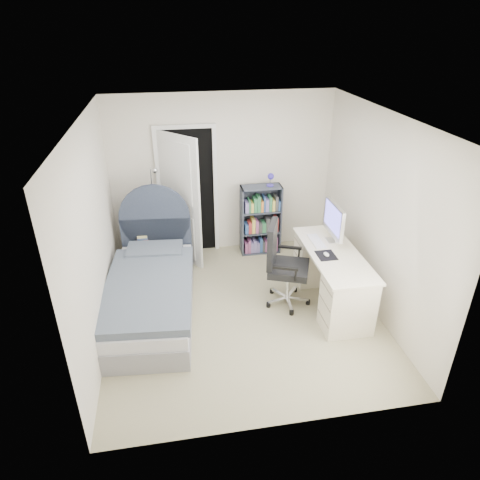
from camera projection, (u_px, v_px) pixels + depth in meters
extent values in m
cube|color=gray|center=(243.00, 313.00, 5.62)|extent=(3.40, 3.60, 0.05)
cube|color=white|center=(244.00, 115.00, 4.44)|extent=(3.40, 3.60, 0.05)
cube|color=silver|center=(222.00, 175.00, 6.62)|extent=(3.40, 0.05, 2.50)
cube|color=silver|center=(283.00, 322.00, 3.44)|extent=(3.40, 0.05, 2.50)
cube|color=silver|center=(91.00, 237.00, 4.77)|extent=(0.05, 3.60, 2.50)
cube|color=silver|center=(380.00, 215.00, 5.29)|extent=(0.05, 3.60, 2.50)
cube|color=black|center=(188.00, 193.00, 6.63)|extent=(0.80, 0.01, 2.00)
cube|color=white|center=(160.00, 195.00, 6.54)|extent=(0.06, 0.06, 2.00)
cube|color=white|center=(216.00, 192.00, 6.67)|extent=(0.06, 0.06, 2.00)
cube|color=white|center=(184.00, 126.00, 6.13)|extent=(0.92, 0.06, 0.06)
cube|color=white|center=(180.00, 201.00, 6.33)|extent=(0.56, 0.63, 2.00)
cube|color=gray|center=(152.00, 305.00, 5.50)|extent=(1.20, 2.22, 0.28)
cube|color=silver|center=(150.00, 291.00, 5.40)|extent=(1.18, 2.18, 0.17)
cube|color=slate|center=(148.00, 287.00, 5.24)|extent=(1.21, 1.91, 0.11)
cube|color=slate|center=(155.00, 251.00, 6.01)|extent=(0.80, 0.49, 0.13)
cube|color=#333B4E|center=(158.00, 244.00, 6.35)|extent=(1.02, 0.15, 0.86)
cylinder|color=#333B4E|center=(155.00, 218.00, 6.15)|extent=(1.02, 0.15, 1.02)
cylinder|color=tan|center=(136.00, 260.00, 6.28)|extent=(0.04, 0.04, 0.51)
cylinder|color=tan|center=(137.00, 249.00, 6.58)|extent=(0.04, 0.04, 0.51)
cylinder|color=tan|center=(160.00, 258.00, 6.33)|extent=(0.04, 0.04, 0.51)
cylinder|color=tan|center=(159.00, 247.00, 6.63)|extent=(0.04, 0.04, 0.51)
cube|color=tan|center=(146.00, 240.00, 6.35)|extent=(0.40, 0.40, 0.03)
cube|color=tan|center=(149.00, 258.00, 6.49)|extent=(0.36, 0.36, 0.02)
cube|color=#B24C33|center=(143.00, 238.00, 6.33)|extent=(0.16, 0.22, 0.03)
cube|color=#3F598C|center=(143.00, 236.00, 6.31)|extent=(0.15, 0.21, 0.03)
cube|color=#D8CC7F|center=(142.00, 235.00, 6.30)|extent=(0.14, 0.20, 0.03)
cylinder|color=silver|center=(159.00, 257.00, 6.84)|extent=(0.22, 0.22, 0.02)
cylinder|color=silver|center=(155.00, 215.00, 6.49)|extent=(0.02, 0.02, 1.49)
sphere|color=silver|center=(155.00, 170.00, 6.13)|extent=(0.09, 0.09, 0.09)
cube|color=#3A414F|center=(242.00, 221.00, 6.74)|extent=(0.02, 0.27, 1.13)
cube|color=#3A414F|center=(279.00, 218.00, 6.84)|extent=(0.02, 0.27, 1.13)
cube|color=#3A414F|center=(261.00, 187.00, 6.53)|extent=(0.63, 0.27, 0.02)
cube|color=#3A414F|center=(260.00, 250.00, 7.05)|extent=(0.63, 0.27, 0.02)
cube|color=#3A414F|center=(259.00, 216.00, 6.90)|extent=(0.63, 0.01, 1.13)
cube|color=#3A414F|center=(260.00, 231.00, 6.88)|extent=(0.59, 0.25, 0.02)
cube|color=#3A414F|center=(261.00, 211.00, 6.72)|extent=(0.59, 0.25, 0.02)
cylinder|color=#3729B3|center=(270.00, 185.00, 6.54)|extent=(0.11, 0.11, 0.02)
cylinder|color=silver|center=(270.00, 181.00, 6.51)|extent=(0.01, 0.01, 0.14)
sphere|color=#3729B3|center=(271.00, 176.00, 6.45)|extent=(0.10, 0.10, 0.10)
cube|color=#994C7F|center=(246.00, 246.00, 6.95)|extent=(0.05, 0.19, 0.17)
cube|color=#994C7F|center=(249.00, 245.00, 6.94)|extent=(0.04, 0.19, 0.22)
cube|color=#7F72B2|center=(251.00, 246.00, 6.96)|extent=(0.04, 0.19, 0.18)
cube|color=#7F72B2|center=(254.00, 245.00, 6.96)|extent=(0.05, 0.19, 0.20)
cube|color=#7F72B2|center=(257.00, 246.00, 6.98)|extent=(0.04, 0.19, 0.16)
cube|color=#335999|center=(260.00, 244.00, 6.97)|extent=(0.04, 0.19, 0.23)
cube|color=#3F3F3F|center=(263.00, 245.00, 6.99)|extent=(0.03, 0.19, 0.17)
cube|color=#994C7F|center=(265.00, 244.00, 6.99)|extent=(0.03, 0.19, 0.19)
cube|color=#7F72B2|center=(268.00, 244.00, 7.00)|extent=(0.04, 0.19, 0.18)
cube|color=orange|center=(270.00, 243.00, 7.00)|extent=(0.03, 0.19, 0.22)
cube|color=orange|center=(272.00, 242.00, 6.99)|extent=(0.02, 0.19, 0.25)
cube|color=#994C7F|center=(275.00, 242.00, 7.00)|extent=(0.05, 0.19, 0.23)
cube|color=#335999|center=(246.00, 228.00, 6.79)|extent=(0.05, 0.19, 0.15)
cube|color=#B23333|center=(249.00, 226.00, 6.79)|extent=(0.05, 0.19, 0.18)
cube|color=#D8BF4C|center=(253.00, 225.00, 6.78)|extent=(0.05, 0.19, 0.23)
cube|color=#994C7F|center=(256.00, 225.00, 6.80)|extent=(0.05, 0.19, 0.20)
cube|color=#3F3F3F|center=(260.00, 226.00, 6.82)|extent=(0.05, 0.19, 0.16)
cube|color=#337F4C|center=(263.00, 226.00, 6.83)|extent=(0.05, 0.19, 0.16)
cube|color=#3F3F3F|center=(267.00, 224.00, 6.82)|extent=(0.05, 0.19, 0.23)
cube|color=#3F3F3F|center=(270.00, 224.00, 6.83)|extent=(0.05, 0.19, 0.21)
cube|color=#7F72B2|center=(273.00, 226.00, 6.85)|extent=(0.02, 0.19, 0.15)
cube|color=#B23333|center=(276.00, 223.00, 6.84)|extent=(0.04, 0.19, 0.23)
cube|color=#7F72B2|center=(246.00, 206.00, 6.62)|extent=(0.05, 0.19, 0.17)
cube|color=#337F4C|center=(249.00, 205.00, 6.62)|extent=(0.02, 0.19, 0.20)
cube|color=#D8BF4C|center=(251.00, 206.00, 6.63)|extent=(0.04, 0.19, 0.15)
cube|color=#337F4C|center=(255.00, 204.00, 6.62)|extent=(0.05, 0.19, 0.22)
cube|color=#337F4C|center=(258.00, 203.00, 6.63)|extent=(0.05, 0.19, 0.25)
cube|color=orange|center=(261.00, 205.00, 6.65)|extent=(0.04, 0.19, 0.17)
cube|color=#335999|center=(264.00, 203.00, 6.64)|extent=(0.02, 0.19, 0.24)
cube|color=#7F72B2|center=(266.00, 204.00, 6.66)|extent=(0.05, 0.19, 0.20)
cube|color=#337F4C|center=(270.00, 203.00, 6.66)|extent=(0.04, 0.19, 0.23)
cube|color=#D8BF4C|center=(273.00, 204.00, 6.68)|extent=(0.04, 0.19, 0.17)
cube|color=#3F3F3F|center=(276.00, 202.00, 6.67)|extent=(0.04, 0.19, 0.23)
cube|color=#335999|center=(278.00, 204.00, 6.69)|extent=(0.03, 0.19, 0.16)
cube|color=#F2E8CB|center=(334.00, 254.00, 5.44)|extent=(0.63, 1.58, 0.03)
cube|color=#F2E8CB|center=(348.00, 304.00, 5.13)|extent=(0.58, 0.42, 0.74)
cube|color=#F2E8CB|center=(317.00, 258.00, 6.10)|extent=(0.58, 0.42, 0.74)
cube|color=silver|center=(333.00, 240.00, 5.72)|extent=(0.17, 0.17, 0.01)
cube|color=silver|center=(336.00, 232.00, 5.67)|extent=(0.03, 0.06, 0.23)
cube|color=silver|center=(334.00, 219.00, 5.57)|extent=(0.05, 0.59, 0.42)
cube|color=#605BDE|center=(332.00, 218.00, 5.56)|extent=(0.00, 0.53, 0.34)
cube|color=white|center=(317.00, 241.00, 5.69)|extent=(0.14, 0.42, 0.02)
cube|color=black|center=(326.00, 255.00, 5.37)|extent=(0.23, 0.27, 0.00)
ellipsoid|color=white|center=(326.00, 254.00, 5.36)|extent=(0.06, 0.11, 0.03)
cube|color=silver|center=(298.00, 299.00, 5.74)|extent=(0.29, 0.15, 0.03)
cylinder|color=black|center=(308.00, 302.00, 5.73)|extent=(0.08, 0.08, 0.06)
cube|color=silver|center=(291.00, 293.00, 5.88)|extent=(0.22, 0.25, 0.03)
cylinder|color=black|center=(295.00, 289.00, 6.00)|extent=(0.08, 0.08, 0.06)
cube|color=silver|center=(279.00, 293.00, 5.86)|extent=(0.19, 0.27, 0.03)
cylinder|color=black|center=(272.00, 291.00, 5.97)|extent=(0.08, 0.08, 0.06)
cube|color=silver|center=(278.00, 300.00, 5.72)|extent=(0.29, 0.12, 0.03)
cylinder|color=black|center=(268.00, 305.00, 5.68)|extent=(0.08, 0.08, 0.06)
cube|color=silver|center=(289.00, 304.00, 5.64)|extent=(0.06, 0.29, 0.03)
cylinder|color=black|center=(292.00, 312.00, 5.54)|extent=(0.08, 0.08, 0.06)
cylinder|color=silver|center=(288.00, 284.00, 5.67)|extent=(0.07, 0.07, 0.44)
cube|color=black|center=(289.00, 269.00, 5.55)|extent=(0.65, 0.65, 0.09)
cube|color=black|center=(272.00, 244.00, 5.44)|extent=(0.23, 0.46, 0.58)
cube|color=black|center=(286.00, 268.00, 5.24)|extent=(0.31, 0.15, 0.03)
cube|color=black|center=(290.00, 247.00, 5.72)|extent=(0.31, 0.15, 0.03)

